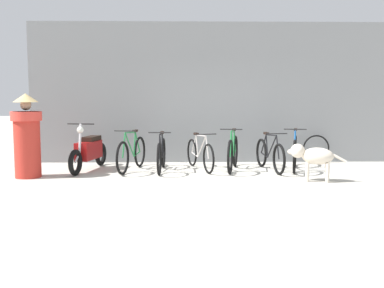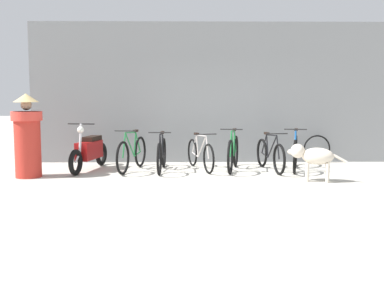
# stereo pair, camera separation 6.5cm
# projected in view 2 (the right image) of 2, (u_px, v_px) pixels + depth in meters

# --- Properties ---
(ground_plane) EXTENTS (60.00, 60.00, 0.00)m
(ground_plane) POSITION_uv_depth(u_px,v_px,m) (222.00, 185.00, 8.01)
(ground_plane) COLOR #B7B2A5
(shop_wall_back) EXTENTS (8.70, 0.20, 3.34)m
(shop_wall_back) POSITION_uv_depth(u_px,v_px,m) (212.00, 93.00, 10.81)
(shop_wall_back) COLOR slate
(shop_wall_back) RESTS_ON ground
(bicycle_0) EXTENTS (0.54, 1.75, 0.89)m
(bicycle_0) POSITION_uv_depth(u_px,v_px,m) (132.00, 154.00, 9.60)
(bicycle_0) COLOR black
(bicycle_0) RESTS_ON ground
(bicycle_1) EXTENTS (0.46, 1.66, 0.87)m
(bicycle_1) POSITION_uv_depth(u_px,v_px,m) (162.00, 155.00, 9.50)
(bicycle_1) COLOR black
(bicycle_1) RESTS_ON ground
(bicycle_2) EXTENTS (0.60, 1.66, 0.82)m
(bicycle_2) POSITION_uv_depth(u_px,v_px,m) (200.00, 154.00, 9.72)
(bicycle_2) COLOR black
(bicycle_2) RESTS_ON ground
(bicycle_3) EXTENTS (0.52, 1.71, 0.92)m
(bicycle_3) POSITION_uv_depth(u_px,v_px,m) (233.00, 153.00, 9.63)
(bicycle_3) COLOR black
(bicycle_3) RESTS_ON ground
(bicycle_4) EXTENTS (0.46, 1.72, 0.84)m
(bicycle_4) POSITION_uv_depth(u_px,v_px,m) (270.00, 155.00, 9.58)
(bicycle_4) COLOR black
(bicycle_4) RESTS_ON ground
(bicycle_5) EXTENTS (0.57, 1.71, 0.92)m
(bicycle_5) POSITION_uv_depth(u_px,v_px,m) (295.00, 153.00, 9.69)
(bicycle_5) COLOR black
(bicycle_5) RESTS_ON ground
(motorcycle) EXTENTS (0.60, 1.87, 1.04)m
(motorcycle) POSITION_uv_depth(u_px,v_px,m) (89.00, 151.00, 9.65)
(motorcycle) COLOR black
(motorcycle) RESTS_ON ground
(stray_dog) EXTENTS (1.06, 0.49, 0.70)m
(stray_dog) POSITION_uv_depth(u_px,v_px,m) (313.00, 156.00, 8.35)
(stray_dog) COLOR beige
(stray_dog) RESTS_ON ground
(person_in_robes) EXTENTS (0.77, 0.77, 1.64)m
(person_in_robes) POSITION_uv_depth(u_px,v_px,m) (27.00, 135.00, 8.77)
(person_in_robes) COLOR #B72D23
(person_in_robes) RESTS_ON ground
(spare_tire_left) EXTENTS (0.67, 0.11, 0.67)m
(spare_tire_left) POSITION_uv_depth(u_px,v_px,m) (317.00, 149.00, 10.74)
(spare_tire_left) COLOR black
(spare_tire_left) RESTS_ON ground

